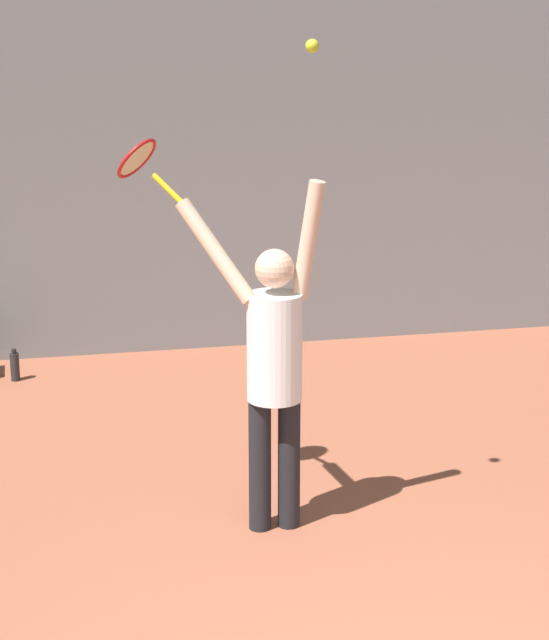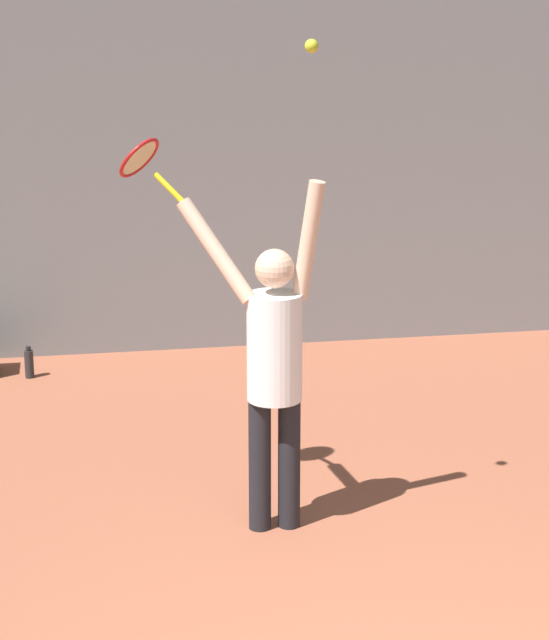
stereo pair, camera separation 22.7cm
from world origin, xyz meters
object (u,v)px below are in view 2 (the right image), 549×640
tennis_racket (142,161)px  water_bottle (29,363)px  tennis_ball (312,46)px  tennis_player (273,359)px

tennis_racket → water_bottle: tennis_racket is taller
tennis_racket → tennis_ball: (0.85, -0.57, 0.65)m
tennis_ball → tennis_player: bearing=139.9°
tennis_racket → water_bottle: size_ratio=1.55×
tennis_ball → tennis_racket: bearing=146.1°
tennis_player → tennis_racket: (-0.68, 0.42, 1.08)m
water_bottle → tennis_player: bearing=-64.7°
tennis_ball → water_bottle: tennis_ball is taller
tennis_player → tennis_ball: (0.17, -0.15, 1.73)m
tennis_racket → tennis_ball: tennis_ball is taller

